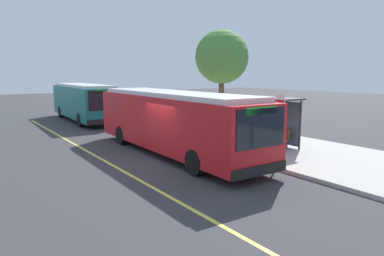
{
  "coord_description": "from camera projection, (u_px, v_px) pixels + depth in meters",
  "views": [
    {
      "loc": [
        12.81,
        -7.52,
        3.77
      ],
      "look_at": [
        0.73,
        0.86,
        1.48
      ],
      "focal_mm": 32.63,
      "sensor_mm": 36.0,
      "label": 1
    }
  ],
  "objects": [
    {
      "name": "waiting_bench",
      "position": [
        274.0,
        137.0,
        17.52
      ],
      "size": [
        1.6,
        0.48,
        0.95
      ],
      "color": "brown",
      "rests_on": "sidewalk_curb"
    },
    {
      "name": "pedestrian_commuter",
      "position": [
        273.0,
        134.0,
        15.64
      ],
      "size": [
        0.24,
        0.4,
        1.69
      ],
      "color": "#282D47",
      "rests_on": "sidewalk_curb"
    },
    {
      "name": "transit_bus_main",
      "position": [
        173.0,
        120.0,
        16.41
      ],
      "size": [
        11.66,
        2.76,
        2.95
      ],
      "color": "red",
      "rests_on": "ground_plane"
    },
    {
      "name": "bus_shelter",
      "position": [
        270.0,
        111.0,
        17.54
      ],
      "size": [
        2.9,
        1.6,
        2.48
      ],
      "color": "#333338",
      "rests_on": "sidewalk_curb"
    },
    {
      "name": "street_tree_near_shelter",
      "position": [
        222.0,
        57.0,
        22.61
      ],
      "size": [
        3.47,
        3.47,
        6.45
      ],
      "color": "brown",
      "rests_on": "sidewalk_curb"
    },
    {
      "name": "route_sign_post",
      "position": [
        280.0,
        119.0,
        14.3
      ],
      "size": [
        0.44,
        0.08,
        2.8
      ],
      "color": "#333338",
      "rests_on": "sidewalk_curb"
    },
    {
      "name": "sidewalk_curb",
      "position": [
        263.0,
        144.0,
        18.58
      ],
      "size": [
        44.0,
        6.4,
        0.15
      ],
      "primitive_type": "cube",
      "color": "#B7B2A8",
      "rests_on": "ground_plane"
    },
    {
      "name": "lane_stripe_center",
      "position": [
        119.0,
        169.0,
        13.98
      ],
      "size": [
        36.0,
        0.14,
        0.01
      ],
      "primitive_type": "cube",
      "color": "#E0D64C",
      "rests_on": "ground_plane"
    },
    {
      "name": "ground_plane",
      "position": [
        166.0,
        161.0,
        15.22
      ],
      "size": [
        120.0,
        120.0,
        0.0
      ],
      "primitive_type": "plane",
      "color": "#38383A"
    },
    {
      "name": "transit_bus_second",
      "position": [
        84.0,
        101.0,
        28.1
      ],
      "size": [
        10.57,
        3.01,
        2.95
      ],
      "color": "#146B66",
      "rests_on": "ground_plane"
    }
  ]
}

